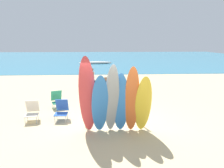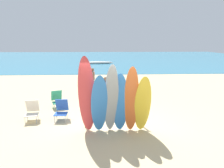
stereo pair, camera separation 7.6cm
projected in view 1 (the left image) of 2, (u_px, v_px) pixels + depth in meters
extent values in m
plane|color=#D3BC8C|center=(106.00, 72.00, 21.39)|extent=(60.00, 60.00, 0.00)
cube|color=teal|center=(104.00, 58.00, 39.11)|extent=(60.00, 40.00, 0.02)
cylinder|color=brown|center=(86.00, 119.00, 7.59)|extent=(0.07, 0.07, 0.66)
cylinder|color=brown|center=(143.00, 118.00, 7.69)|extent=(0.07, 0.07, 0.66)
cylinder|color=brown|center=(115.00, 110.00, 7.57)|extent=(2.24, 0.06, 0.06)
ellipsoid|color=#D13D42|center=(87.00, 96.00, 6.82)|extent=(0.59, 0.78, 2.72)
ellipsoid|color=#337AD1|center=(100.00, 105.00, 6.89)|extent=(0.62, 0.78, 2.13)
ellipsoid|color=#999EA3|center=(112.00, 100.00, 6.88)|extent=(0.55, 0.84, 2.47)
ellipsoid|color=#337AD1|center=(121.00, 103.00, 7.01)|extent=(0.59, 0.66, 2.16)
ellipsoid|color=orange|center=(132.00, 100.00, 6.93)|extent=(0.55, 0.73, 2.39)
ellipsoid|color=yellow|center=(143.00, 105.00, 6.99)|extent=(0.57, 0.72, 2.08)
cylinder|color=brown|center=(91.00, 86.00, 13.03)|extent=(0.11, 0.11, 0.73)
cylinder|color=brown|center=(93.00, 87.00, 12.76)|extent=(0.11, 0.11, 0.73)
cube|color=black|center=(92.00, 81.00, 12.83)|extent=(0.39, 0.24, 0.18)
cube|color=silver|center=(92.00, 76.00, 12.76)|extent=(0.31, 0.42, 0.57)
sphere|color=brown|center=(92.00, 70.00, 12.68)|extent=(0.21, 0.21, 0.21)
cylinder|color=brown|center=(91.00, 75.00, 12.98)|extent=(0.09, 0.09, 0.51)
cylinder|color=brown|center=(93.00, 76.00, 12.54)|extent=(0.09, 0.09, 0.51)
cylinder|color=brown|center=(103.00, 99.00, 10.05)|extent=(0.11, 0.11, 0.71)
cylinder|color=brown|center=(109.00, 99.00, 10.05)|extent=(0.11, 0.11, 0.71)
cube|color=#DB333D|center=(106.00, 93.00, 9.99)|extent=(0.38, 0.24, 0.17)
cube|color=black|center=(105.00, 87.00, 9.92)|extent=(0.38, 0.21, 0.56)
sphere|color=brown|center=(105.00, 79.00, 9.84)|extent=(0.20, 0.20, 0.20)
cylinder|color=brown|center=(101.00, 86.00, 9.92)|extent=(0.09, 0.09, 0.50)
cylinder|color=brown|center=(110.00, 86.00, 9.92)|extent=(0.09, 0.09, 0.50)
cylinder|color=#B7B7BC|center=(55.00, 120.00, 8.07)|extent=(0.02, 0.02, 0.28)
cylinder|color=#B7B7BC|center=(66.00, 119.00, 8.08)|extent=(0.02, 0.02, 0.28)
cylinder|color=#B7B7BC|center=(57.00, 116.00, 8.43)|extent=(0.02, 0.02, 0.28)
cylinder|color=#B7B7BC|center=(67.00, 116.00, 8.45)|extent=(0.02, 0.02, 0.28)
cube|color=blue|center=(61.00, 114.00, 8.23)|extent=(0.50, 0.45, 0.03)
cube|color=blue|center=(62.00, 105.00, 8.48)|extent=(0.50, 0.21, 0.53)
cylinder|color=#B7B7BC|center=(54.00, 108.00, 9.52)|extent=(0.02, 0.02, 0.28)
cylinder|color=#B7B7BC|center=(63.00, 106.00, 9.69)|extent=(0.02, 0.02, 0.28)
cylinder|color=#B7B7BC|center=(53.00, 105.00, 9.86)|extent=(0.02, 0.02, 0.28)
cylinder|color=#B7B7BC|center=(62.00, 104.00, 10.03)|extent=(0.02, 0.02, 0.28)
cube|color=#2D9370|center=(58.00, 103.00, 9.74)|extent=(0.63, 0.60, 0.03)
cube|color=#2D9370|center=(56.00, 95.00, 9.98)|extent=(0.55, 0.41, 0.52)
cylinder|color=#B7B7BC|center=(25.00, 121.00, 7.92)|extent=(0.02, 0.02, 0.28)
cylinder|color=#B7B7BC|center=(37.00, 120.00, 8.00)|extent=(0.02, 0.02, 0.28)
cylinder|color=#B7B7BC|center=(27.00, 117.00, 8.28)|extent=(0.02, 0.02, 0.28)
cylinder|color=#B7B7BC|center=(38.00, 117.00, 8.36)|extent=(0.02, 0.02, 0.28)
cube|color=silver|center=(31.00, 115.00, 8.11)|extent=(0.56, 0.51, 0.03)
cube|color=silver|center=(32.00, 106.00, 8.37)|extent=(0.53, 0.29, 0.52)
ellipsoid|color=silver|center=(95.00, 63.00, 28.62)|extent=(4.67, 1.15, 0.37)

